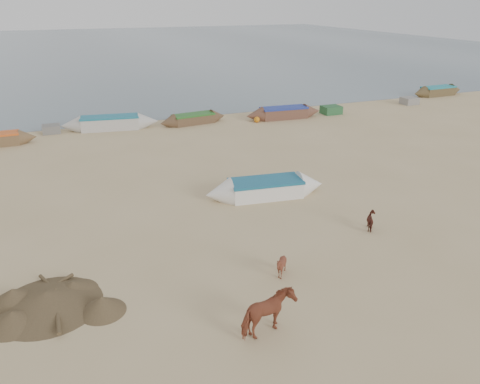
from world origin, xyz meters
name	(u,v)px	position (x,y,z in m)	size (l,w,h in m)	color
ground	(280,256)	(0.00, 0.00, 0.00)	(140.00, 140.00, 0.00)	tan
sea	(86,48)	(0.00, 82.00, 0.01)	(160.00, 160.00, 0.00)	slate
cow_adult	(268,314)	(-2.25, -3.76, 0.68)	(0.73, 1.61, 1.36)	brown
calf_front	(281,266)	(-0.60, -1.27, 0.42)	(0.68, 0.77, 0.85)	brown
calf_right	(372,221)	(4.46, 0.53, 0.37)	(0.72, 0.62, 0.73)	#50231A
near_canoe	(266,188)	(1.82, 5.28, 0.42)	(5.81, 1.47, 0.84)	white
debris_pile	(47,299)	(-8.01, -0.08, 0.26)	(3.30, 3.30, 0.51)	brown
waterline_canoes	(127,123)	(-2.31, 20.18, 0.44)	(61.15, 4.50, 0.98)	brown
beach_clutter	(214,120)	(4.01, 19.40, 0.30)	(46.85, 3.90, 0.64)	#295B31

